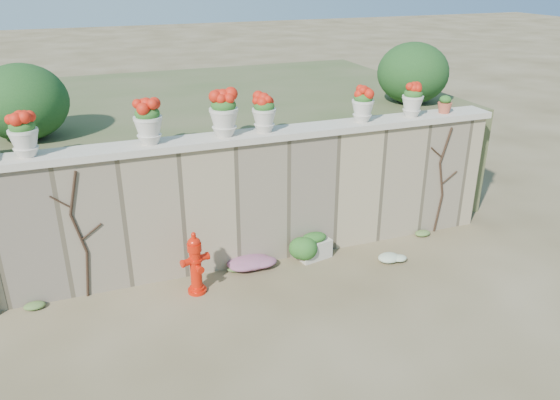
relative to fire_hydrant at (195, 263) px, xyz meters
name	(u,v)px	position (x,y,z in m)	size (l,w,h in m)	color
ground	(303,318)	(1.20, -1.13, -0.48)	(80.00, 80.00, 0.00)	brown
stone_wall	(260,200)	(1.20, 0.67, 0.52)	(8.00, 0.40, 2.00)	#9B8967
wall_cap	(259,135)	(1.20, 0.67, 1.57)	(8.10, 0.52, 0.10)	beige
raised_fill	(210,143)	(1.20, 3.87, 0.52)	(9.00, 6.00, 2.00)	#384C23
back_shrub_left	(22,102)	(-2.00, 1.87, 2.07)	(1.30, 1.30, 1.10)	#143814
back_shrub_right	(413,73)	(4.60, 1.87, 2.07)	(1.30, 1.30, 1.10)	#143814
vine_left	(80,234)	(-1.48, 0.45, 0.51)	(0.60, 0.04, 1.91)	black
vine_right	(442,179)	(4.42, 0.45, 0.51)	(0.60, 0.04, 1.91)	black
fire_hydrant	(195,263)	(0.00, 0.00, 0.00)	(0.42, 0.30, 0.96)	red
planter_box	(314,246)	(2.00, 0.34, -0.28)	(0.58, 0.41, 0.44)	beige
green_shrub	(306,248)	(1.81, 0.23, -0.21)	(0.57, 0.52, 0.54)	#1E5119
magenta_clump	(253,263)	(0.96, 0.31, -0.36)	(0.89, 0.60, 0.24)	#C12699
white_flowers	(393,257)	(3.12, -0.24, -0.40)	(0.46, 0.37, 0.17)	white
urn_pot_0	(23,135)	(-1.96, 0.67, 1.91)	(0.37, 0.37, 0.58)	beige
urn_pot_1	(148,122)	(-0.39, 0.67, 1.92)	(0.39, 0.39, 0.62)	beige
urn_pot_2	(224,114)	(0.68, 0.67, 1.94)	(0.42, 0.42, 0.65)	beige
urn_pot_3	(264,113)	(1.29, 0.67, 1.89)	(0.36, 0.36, 0.56)	beige
urn_pot_4	(363,105)	(2.92, 0.67, 1.89)	(0.35, 0.35, 0.55)	beige
urn_pot_5	(413,100)	(3.83, 0.67, 1.88)	(0.35, 0.35, 0.54)	beige
terracotta_pot	(445,105)	(4.47, 0.67, 1.75)	(0.24, 0.24, 0.28)	#B75038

